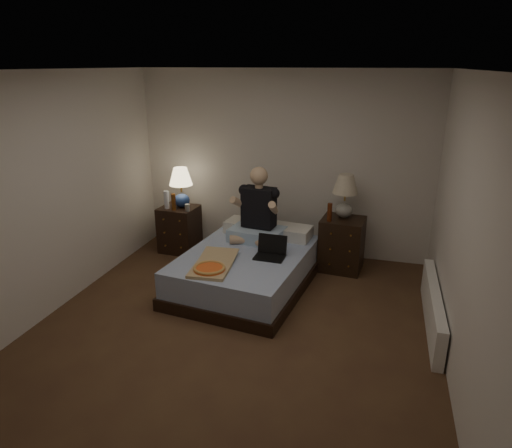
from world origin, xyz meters
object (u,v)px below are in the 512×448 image
(soda_can, at_px, (187,208))
(person, at_px, (257,205))
(radiator, at_px, (433,308))
(lamp_right, at_px, (345,196))
(beer_bottle_right, at_px, (330,212))
(bed, at_px, (246,270))
(nightstand_right, at_px, (342,244))
(pizza_box, at_px, (209,269))
(beer_bottle_left, at_px, (174,202))
(lamp_left, at_px, (181,188))
(nightstand_left, at_px, (180,229))
(laptop, at_px, (270,248))
(water_bottle, at_px, (167,200))

(soda_can, distance_m, person, 1.12)
(soda_can, xyz_separation_m, radiator, (3.13, -1.03, -0.50))
(lamp_right, distance_m, person, 1.12)
(beer_bottle_right, relative_size, person, 0.25)
(bed, height_order, nightstand_right, nightstand_right)
(lamp_right, bearing_deg, nightstand_right, -85.30)
(pizza_box, bearing_deg, beer_bottle_left, 123.03)
(bed, bearing_deg, lamp_left, 150.85)
(nightstand_right, height_order, lamp_left, lamp_left)
(nightstand_left, xyz_separation_m, lamp_right, (2.28, 0.06, 0.64))
(soda_can, height_order, radiator, soda_can)
(person, relative_size, radiator, 0.58)
(lamp_left, xyz_separation_m, laptop, (1.50, -0.94, -0.37))
(beer_bottle_right, height_order, person, person)
(nightstand_right, relative_size, pizza_box, 0.91)
(lamp_right, distance_m, beer_bottle_right, 0.30)
(nightstand_left, height_order, pizza_box, nightstand_left)
(nightstand_right, height_order, person, person)
(nightstand_right, xyz_separation_m, lamp_left, (-2.24, 0.04, 0.58))
(nightstand_right, relative_size, laptop, 2.03)
(beer_bottle_right, distance_m, person, 0.91)
(person, xyz_separation_m, pizza_box, (-0.24, -1.05, -0.43))
(bed, distance_m, laptop, 0.47)
(beer_bottle_left, distance_m, laptop, 1.75)
(pizza_box, bearing_deg, water_bottle, 125.38)
(nightstand_right, relative_size, soda_can, 6.89)
(nightstand_left, height_order, person, person)
(pizza_box, bearing_deg, bed, 65.91)
(pizza_box, height_order, radiator, pizza_box)
(bed, relative_size, lamp_right, 3.17)
(nightstand_right, height_order, laptop, nightstand_right)
(soda_can, height_order, beer_bottle_right, beer_bottle_right)
(bed, xyz_separation_m, beer_bottle_left, (-1.24, 0.71, 0.54))
(beer_bottle_left, bearing_deg, nightstand_left, 89.28)
(person, bearing_deg, soda_can, 173.51)
(person, bearing_deg, beer_bottle_right, 25.67)
(lamp_left, bearing_deg, water_bottle, -144.71)
(soda_can, bearing_deg, beer_bottle_left, 179.94)
(lamp_right, bearing_deg, pizza_box, -129.66)
(bed, distance_m, radiator, 2.11)
(nightstand_right, relative_size, beer_bottle_left, 2.99)
(soda_can, xyz_separation_m, laptop, (1.35, -0.78, -0.14))
(beer_bottle_left, relative_size, laptop, 0.68)
(nightstand_right, relative_size, lamp_left, 1.23)
(bed, relative_size, lamp_left, 3.17)
(beer_bottle_right, relative_size, laptop, 0.68)
(lamp_right, bearing_deg, soda_can, -174.79)
(laptop, xyz_separation_m, radiator, (1.77, -0.24, -0.36))
(nightstand_left, height_order, beer_bottle_left, beer_bottle_left)
(bed, height_order, radiator, bed)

